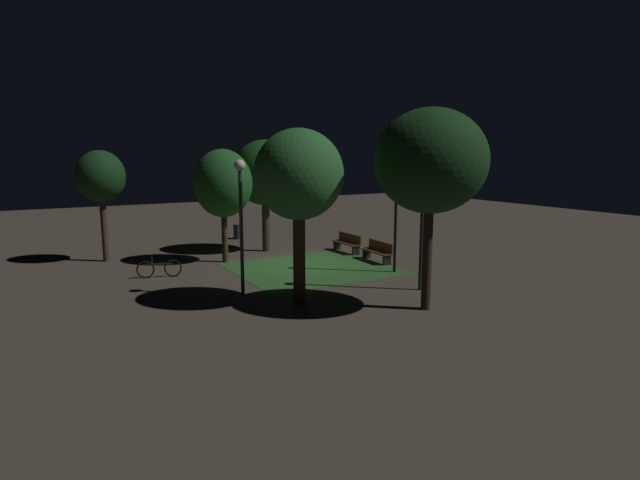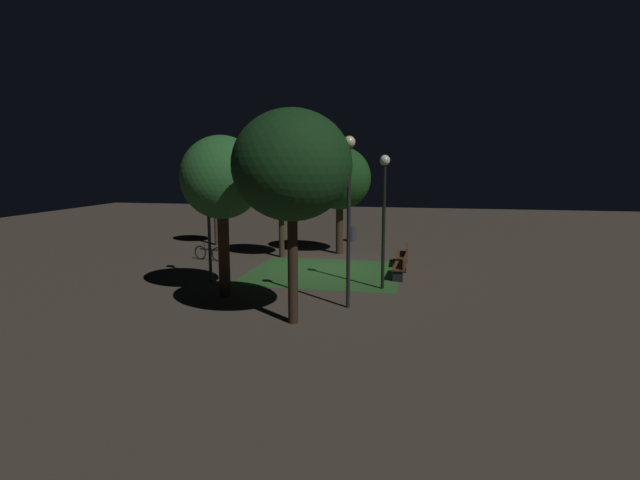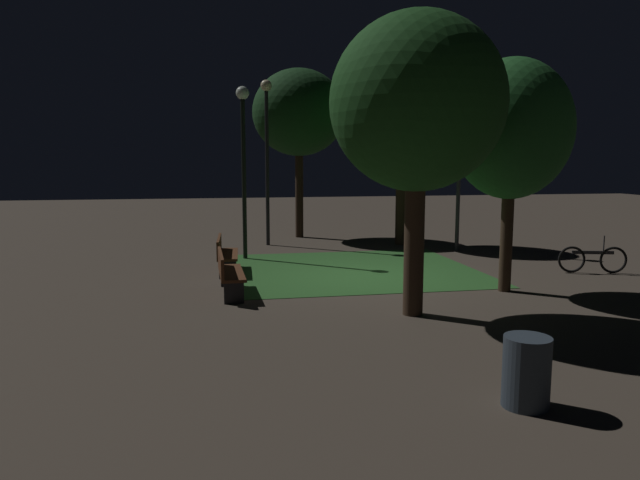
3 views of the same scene
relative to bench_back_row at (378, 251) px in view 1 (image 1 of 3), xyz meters
The scene contains 14 objects.
ground_plane 3.44m from the bench_back_row, 69.02° to the left, with size 60.00×60.00×0.00m, color #473D33.
grass_lawn 3.20m from the bench_back_row, 86.25° to the left, with size 5.64×6.17×0.01m, color #2D6028.
bench_back_row is the anchor object (origin of this frame).
bench_front_left 2.44m from the bench_back_row, ahead, with size 1.81×0.52×0.88m.
tree_lawn_side 12.23m from the bench_back_row, 60.07° to the left, with size 2.01×2.01×4.78m.
tree_back_left 7.81m from the bench_back_row, 123.66° to the left, with size 2.72×2.72×5.38m.
tree_right_canopy 7.21m from the bench_back_row, 61.26° to the left, with size 2.47×2.47×4.83m.
tree_tall_center 7.92m from the bench_back_row, 155.97° to the left, with size 3.27×3.27×5.93m.
tree_near_wall 6.51m from the bench_back_row, 34.83° to the left, with size 3.03×3.03×5.28m.
lamp_post_plaza_east 3.41m from the bench_back_row, 162.69° to the left, with size 0.36×0.36×4.75m.
lamp_post_plaza_west 5.63m from the bench_back_row, 161.60° to the left, with size 0.36×0.36×5.27m.
lamp_post_path_center 7.83m from the bench_back_row, 107.49° to the left, with size 0.36×0.36×4.44m.
trash_bin 9.21m from the bench_back_row, 19.93° to the left, with size 0.53×0.53×0.81m, color #2D3842.
bicycle 9.06m from the bench_back_row, 79.00° to the left, with size 0.48×1.61×0.93m.
Camera 1 is at (-18.77, 9.67, 4.62)m, focal length 28.55 mm.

